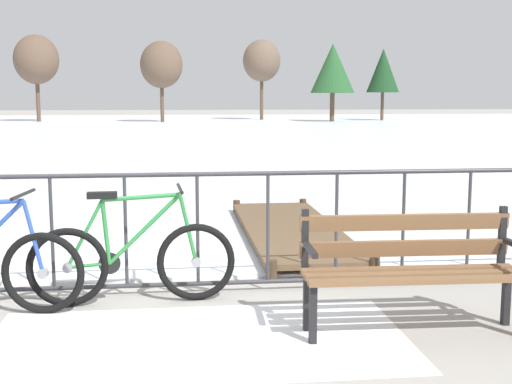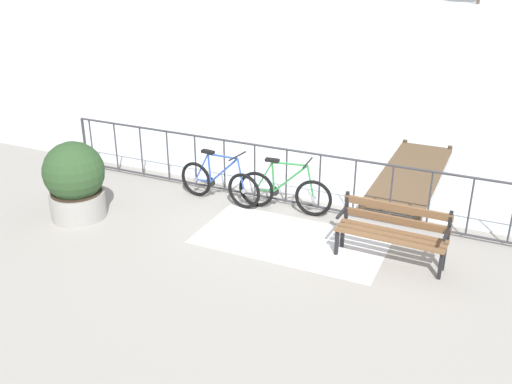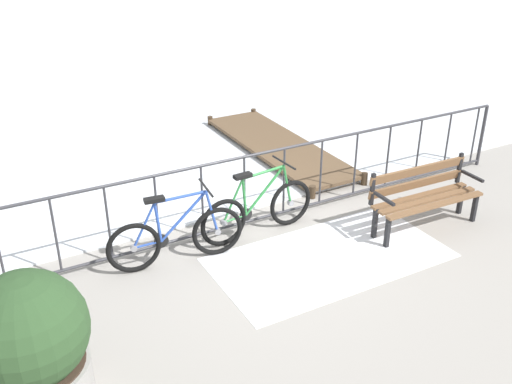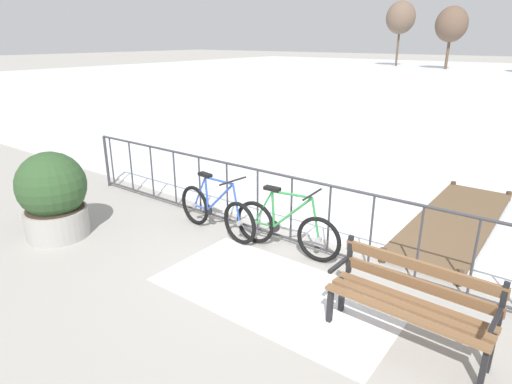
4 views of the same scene
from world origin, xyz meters
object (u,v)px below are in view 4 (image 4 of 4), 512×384
object	(u,v)px
bicycle_near_railing	(216,211)
bicycle_second	(285,228)
park_bench	(411,296)
planter_with_shrub	(53,195)

from	to	relation	value
bicycle_near_railing	bicycle_second	bearing A→B (deg)	6.16
park_bench	planter_with_shrub	world-z (taller)	planter_with_shrub
park_bench	planter_with_shrub	xyz separation A→B (m)	(-5.19, -0.81, 0.15)
bicycle_near_railing	planter_with_shrub	world-z (taller)	planter_with_shrub
planter_with_shrub	bicycle_near_railing	bearing A→B (deg)	39.15
park_bench	bicycle_near_railing	bearing A→B (deg)	167.17
bicycle_near_railing	bicycle_second	size ratio (longest dim) A/B	1.00
bicycle_near_railing	park_bench	size ratio (longest dim) A/B	1.06
bicycle_second	planter_with_shrub	world-z (taller)	planter_with_shrub
planter_with_shrub	bicycle_second	bearing A→B (deg)	28.38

